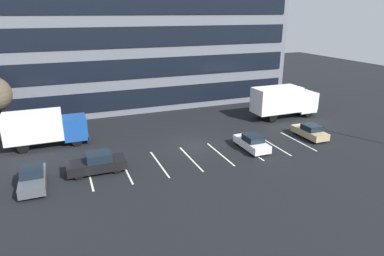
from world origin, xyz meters
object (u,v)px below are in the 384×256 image
(sedan_black, at_px, (97,163))
(box_truck_blue, at_px, (44,127))
(sedan_tan, at_px, (310,131))
(sedan_white, at_px, (252,143))
(sedan_charcoal, at_px, (33,178))
(box_truck_white, at_px, (284,100))

(sedan_black, bearing_deg, box_truck_blue, 116.97)
(sedan_tan, distance_m, sedan_white, 6.98)
(sedan_tan, height_order, sedan_charcoal, sedan_charcoal)
(box_truck_white, bearing_deg, sedan_white, -139.84)
(box_truck_blue, bearing_deg, sedan_charcoal, -95.99)
(sedan_tan, bearing_deg, box_truck_white, 76.43)
(sedan_charcoal, bearing_deg, box_truck_blue, 84.01)
(box_truck_white, distance_m, sedan_black, 23.29)
(box_truck_white, distance_m, box_truck_blue, 25.97)
(sedan_black, distance_m, sedan_white, 13.66)
(sedan_black, bearing_deg, sedan_white, -1.95)
(sedan_tan, bearing_deg, sedan_charcoal, -178.08)
(sedan_charcoal, bearing_deg, sedan_white, 1.04)
(sedan_charcoal, xyz_separation_m, sedan_black, (4.57, 0.80, 0.05))
(box_truck_white, relative_size, box_truck_blue, 1.10)
(box_truck_blue, bearing_deg, sedan_tan, -16.61)
(box_truck_white, xyz_separation_m, sedan_white, (-8.59, -7.25, -1.41))
(box_truck_blue, height_order, sedan_charcoal, box_truck_blue)
(box_truck_blue, relative_size, sedan_white, 1.82)
(sedan_tan, bearing_deg, sedan_white, -175.78)
(sedan_tan, distance_m, sedan_charcoal, 25.20)
(sedan_black, height_order, sedan_white, sedan_black)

